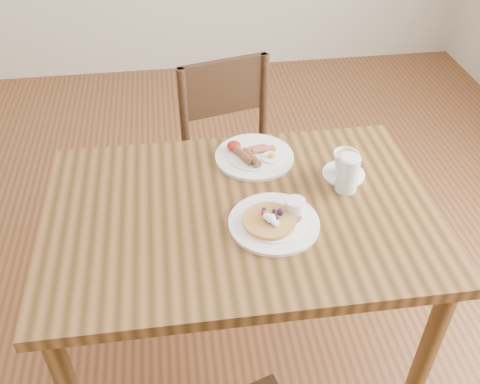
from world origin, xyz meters
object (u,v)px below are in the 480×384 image
Objects in this scene: dining_table at (240,233)px; chair_far at (236,158)px; pancake_plate at (275,220)px; teacup_saucer at (345,165)px; breakfast_plate at (253,156)px; water_glass at (348,174)px.

dining_table is 1.36× the size of chair_far.
pancake_plate is (0.03, -0.70, 0.27)m from chair_far.
pancake_plate is (0.09, -0.08, 0.11)m from dining_table.
teacup_saucer is at bearing 37.11° from pancake_plate.
breakfast_plate is at bearing 92.03° from pancake_plate.
teacup_saucer reaches higher than dining_table.
breakfast_plate reaches higher than dining_table.
pancake_plate is at bearing -39.56° from dining_table.
pancake_plate is 0.29m from water_glass.
chair_far is at bearing 83.73° from dining_table.
pancake_plate is 1.93× the size of teacup_saucer.
chair_far is 3.26× the size of breakfast_plate.
dining_table is at bearing -171.39° from water_glass.
teacup_saucer is at bearing -25.30° from breakfast_plate.
teacup_saucer is at bearing 107.06° from chair_far.
breakfast_plate is 2.19× the size of water_glass.
water_glass reaches higher than dining_table.
dining_table is at bearing -107.57° from breakfast_plate.
dining_table is 0.17m from pancake_plate.
chair_far reaches higher than teacup_saucer.
breakfast_plate is at bearing 154.70° from teacup_saucer.
pancake_plate is at bearing -142.89° from teacup_saucer.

